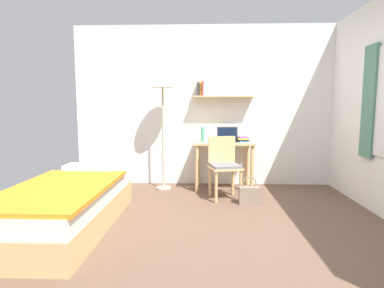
{
  "coord_description": "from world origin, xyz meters",
  "views": [
    {
      "loc": [
        -0.07,
        -3.16,
        1.28
      ],
      "look_at": [
        -0.22,
        0.51,
        0.85
      ],
      "focal_mm": 29.16,
      "sensor_mm": 36.0,
      "label": 1
    }
  ],
  "objects_px": {
    "laptop": "(227,138)",
    "water_bottle": "(203,134)",
    "bed": "(66,206)",
    "desk_chair": "(224,164)",
    "standing_lamp": "(162,86)",
    "desk": "(224,151)",
    "handbag": "(249,195)",
    "book_stack": "(243,139)"
  },
  "relations": [
    {
      "from": "laptop",
      "to": "water_bottle",
      "type": "xyz_separation_m",
      "value": [
        -0.39,
        -0.04,
        0.06
      ]
    },
    {
      "from": "bed",
      "to": "laptop",
      "type": "xyz_separation_m",
      "value": [
        1.84,
        1.73,
        0.57
      ]
    },
    {
      "from": "desk_chair",
      "to": "standing_lamp",
      "type": "distance_m",
      "value": 1.51
    },
    {
      "from": "desk_chair",
      "to": "laptop",
      "type": "distance_m",
      "value": 0.64
    },
    {
      "from": "desk",
      "to": "standing_lamp",
      "type": "height_order",
      "value": "standing_lamp"
    },
    {
      "from": "desk",
      "to": "laptop",
      "type": "bearing_deg",
      "value": 34.83
    },
    {
      "from": "bed",
      "to": "handbag",
      "type": "relative_size",
      "value": 5.33
    },
    {
      "from": "book_stack",
      "to": "desk",
      "type": "bearing_deg",
      "value": -177.17
    },
    {
      "from": "laptop",
      "to": "book_stack",
      "type": "bearing_deg",
      "value": -6.35
    },
    {
      "from": "book_stack",
      "to": "handbag",
      "type": "distance_m",
      "value": 1.05
    },
    {
      "from": "desk",
      "to": "standing_lamp",
      "type": "bearing_deg",
      "value": -176.81
    },
    {
      "from": "desk_chair",
      "to": "handbag",
      "type": "xyz_separation_m",
      "value": [
        0.32,
        -0.29,
        -0.36
      ]
    },
    {
      "from": "standing_lamp",
      "to": "desk",
      "type": "bearing_deg",
      "value": 3.19
    },
    {
      "from": "bed",
      "to": "desk_chair",
      "type": "bearing_deg",
      "value": 33.78
    },
    {
      "from": "desk",
      "to": "desk_chair",
      "type": "bearing_deg",
      "value": -92.89
    },
    {
      "from": "water_bottle",
      "to": "standing_lamp",
      "type": "bearing_deg",
      "value": -175.07
    },
    {
      "from": "bed",
      "to": "handbag",
      "type": "distance_m",
      "value": 2.26
    },
    {
      "from": "bed",
      "to": "book_stack",
      "type": "bearing_deg",
      "value": 39.13
    },
    {
      "from": "standing_lamp",
      "to": "handbag",
      "type": "distance_m",
      "value": 2.06
    },
    {
      "from": "desk",
      "to": "handbag",
      "type": "xyz_separation_m",
      "value": [
        0.3,
        -0.8,
        -0.47
      ]
    },
    {
      "from": "desk_chair",
      "to": "bed",
      "type": "bearing_deg",
      "value": -146.22
    },
    {
      "from": "standing_lamp",
      "to": "book_stack",
      "type": "distance_m",
      "value": 1.49
    },
    {
      "from": "water_bottle",
      "to": "book_stack",
      "type": "relative_size",
      "value": 1.0
    },
    {
      "from": "standing_lamp",
      "to": "handbag",
      "type": "relative_size",
      "value": 4.79
    },
    {
      "from": "desk_chair",
      "to": "handbag",
      "type": "height_order",
      "value": "desk_chair"
    },
    {
      "from": "bed",
      "to": "laptop",
      "type": "bearing_deg",
      "value": 43.09
    },
    {
      "from": "handbag",
      "to": "laptop",
      "type": "bearing_deg",
      "value": 105.57
    },
    {
      "from": "desk",
      "to": "standing_lamp",
      "type": "distance_m",
      "value": 1.38
    },
    {
      "from": "bed",
      "to": "book_stack",
      "type": "relative_size",
      "value": 8.76
    },
    {
      "from": "standing_lamp",
      "to": "handbag",
      "type": "bearing_deg",
      "value": -31.05
    },
    {
      "from": "desk",
      "to": "handbag",
      "type": "distance_m",
      "value": 0.97
    },
    {
      "from": "desk_chair",
      "to": "handbag",
      "type": "relative_size",
      "value": 2.3
    },
    {
      "from": "standing_lamp",
      "to": "desk_chair",
      "type": "bearing_deg",
      "value": -26.27
    },
    {
      "from": "desk",
      "to": "water_bottle",
      "type": "xyz_separation_m",
      "value": [
        -0.33,
        0.0,
        0.27
      ]
    },
    {
      "from": "standing_lamp",
      "to": "handbag",
      "type": "xyz_separation_m",
      "value": [
        1.24,
        -0.75,
        -1.47
      ]
    },
    {
      "from": "bed",
      "to": "water_bottle",
      "type": "relative_size",
      "value": 8.75
    },
    {
      "from": "handbag",
      "to": "desk",
      "type": "bearing_deg",
      "value": 110.24
    },
    {
      "from": "desk_chair",
      "to": "book_stack",
      "type": "distance_m",
      "value": 0.69
    },
    {
      "from": "laptop",
      "to": "water_bottle",
      "type": "distance_m",
      "value": 0.39
    },
    {
      "from": "desk",
      "to": "handbag",
      "type": "bearing_deg",
      "value": -69.76
    },
    {
      "from": "laptop",
      "to": "handbag",
      "type": "relative_size",
      "value": 0.89
    },
    {
      "from": "book_stack",
      "to": "desk_chair",
      "type": "bearing_deg",
      "value": -122.22
    }
  ]
}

